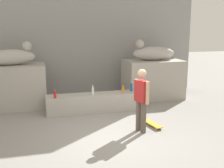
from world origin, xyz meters
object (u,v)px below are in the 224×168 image
object	(u,v)px
statue_reclining_right	(153,53)
bottle_blue	(131,87)
skater	(141,98)
skateboard	(152,124)
statue_reclining_left	(12,57)
bottle_red	(55,95)
bottle_clear	(93,91)
bottle_orange	(123,90)

from	to	relation	value
statue_reclining_right	bottle_blue	size ratio (longest dim) A/B	5.15
skater	skateboard	size ratio (longest dim) A/B	2.03
skateboard	bottle_blue	bearing A→B (deg)	-9.97
skater	bottle_blue	size ratio (longest dim) A/B	5.27
statue_reclining_left	bottle_red	distance (m)	2.14
statue_reclining_right	skater	size ratio (longest dim) A/B	0.98
statue_reclining_left	bottle_blue	size ratio (longest dim) A/B	5.27
bottle_clear	statue_reclining_left	bearing A→B (deg)	153.83
skater	bottle_orange	distance (m)	2.06
skateboard	bottle_red	distance (m)	3.05
statue_reclining_left	bottle_clear	world-z (taller)	statue_reclining_left
statue_reclining_left	skateboard	world-z (taller)	statue_reclining_left
skateboard	skater	bearing A→B (deg)	114.93
bottle_orange	skateboard	bearing A→B (deg)	-79.41
bottle_red	bottle_blue	bearing A→B (deg)	6.35
skateboard	bottle_orange	xyz separation A→B (m)	(-0.32, 1.72, 0.61)
statue_reclining_right	skater	distance (m)	3.73
bottle_red	bottle_blue	size ratio (longest dim) A/B	0.80
statue_reclining_right	bottle_orange	size ratio (longest dim) A/B	6.48
statue_reclining_right	skater	bearing A→B (deg)	66.49
statue_reclining_left	bottle_blue	xyz separation A→B (m)	(3.82, -1.06, -1.04)
skateboard	bottle_red	world-z (taller)	bottle_red
skater	bottle_red	world-z (taller)	skater
statue_reclining_left	skater	world-z (taller)	statue_reclining_left
statue_reclining_right	bottle_red	distance (m)	4.12
bottle_blue	bottle_clear	xyz separation A→B (m)	(-1.35, -0.15, -0.00)
statue_reclining_right	skateboard	distance (m)	3.58
statue_reclining_left	bottle_blue	world-z (taller)	statue_reclining_left
bottle_orange	bottle_clear	distance (m)	1.01
statue_reclining_right	bottle_clear	world-z (taller)	statue_reclining_right
statue_reclining_left	skater	xyz separation A→B (m)	(3.34, -3.24, -0.82)
skateboard	bottle_blue	world-z (taller)	bottle_blue
statue_reclining_left	bottle_clear	bearing A→B (deg)	-35.96
bottle_clear	bottle_red	bearing A→B (deg)	-173.72
skater	bottle_orange	world-z (taller)	skater
bottle_blue	bottle_clear	size ratio (longest dim) A/B	1.03
statue_reclining_left	bottle_orange	distance (m)	3.84
skater	skateboard	bearing A→B (deg)	-75.01
skateboard	bottle_blue	size ratio (longest dim) A/B	2.59
bottle_orange	bottle_blue	world-z (taller)	bottle_blue
bottle_blue	bottle_clear	world-z (taller)	bottle_blue
skateboard	bottle_red	size ratio (longest dim) A/B	3.25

